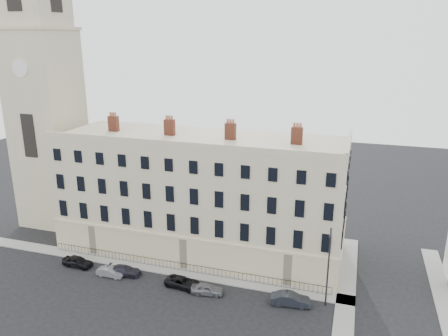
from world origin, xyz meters
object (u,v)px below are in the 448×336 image
(car_c, at_px, (124,271))
(car_d, at_px, (183,282))
(car_e, at_px, (207,289))
(car_f, at_px, (291,299))
(car_b, at_px, (110,272))
(car_a, at_px, (78,261))
(streetlamp, at_px, (328,264))

(car_c, relative_size, car_d, 0.96)
(car_e, relative_size, car_f, 0.86)
(car_d, height_order, car_f, car_f)
(car_c, bearing_deg, car_d, -100.44)
(car_b, height_order, car_e, car_e)
(car_b, bearing_deg, car_f, -88.32)
(car_e, bearing_deg, car_b, 82.32)
(car_b, xyz_separation_m, car_d, (9.02, 0.41, 0.03))
(car_b, distance_m, car_e, 12.08)
(car_e, height_order, car_f, car_f)
(car_a, height_order, car_e, car_a)
(car_a, xyz_separation_m, car_d, (14.07, -0.41, -0.08))
(car_a, distance_m, car_c, 6.49)
(car_a, bearing_deg, car_e, -91.18)
(car_a, relative_size, car_c, 0.96)
(car_a, relative_size, streetlamp, 0.43)
(car_f, bearing_deg, car_e, 87.19)
(car_a, relative_size, car_f, 0.93)
(car_c, xyz_separation_m, car_e, (10.64, -0.79, 0.03))
(car_e, xyz_separation_m, streetlamp, (12.49, 1.61, 4.29))
(car_a, xyz_separation_m, car_f, (26.12, -0.21, 0.03))
(car_a, bearing_deg, car_c, -89.08)
(car_c, height_order, car_f, car_f)
(car_e, bearing_deg, car_c, 78.38)
(car_d, bearing_deg, streetlamp, -80.01)
(car_b, xyz_separation_m, car_e, (12.08, -0.06, 0.06))
(car_d, relative_size, car_e, 1.17)
(car_b, bearing_deg, car_c, -63.30)
(car_d, xyz_separation_m, car_f, (12.05, 0.20, 0.10))
(streetlamp, bearing_deg, car_f, -164.67)
(streetlamp, bearing_deg, car_e, -172.32)
(car_a, height_order, car_b, car_a)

